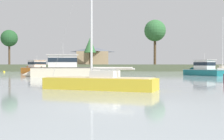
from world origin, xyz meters
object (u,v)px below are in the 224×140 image
cruiser_cream (59,71)px  cruiser_teal (201,72)px  sailboat_yellow (100,86)px  sailboat_white (222,71)px  mooring_buoy_yellow (4,72)px  cruiser_orange (36,71)px

cruiser_cream → cruiser_teal: (20.35, 3.69, -0.14)m
sailboat_yellow → sailboat_white: bearing=57.8°
cruiser_cream → cruiser_teal: cruiser_cream is taller
cruiser_teal → sailboat_yellow: bearing=-122.6°
cruiser_teal → sailboat_white: bearing=58.4°
sailboat_yellow → mooring_buoy_yellow: size_ratio=20.95×
sailboat_yellow → cruiser_cream: (-5.22, 19.94, 0.49)m
cruiser_cream → cruiser_orange: 15.86m
cruiser_orange → sailboat_yellow: bearing=-71.6°
sailboat_yellow → cruiser_orange: bearing=108.4°
cruiser_cream → cruiser_orange: size_ratio=1.21×
cruiser_cream → cruiser_teal: 20.68m
cruiser_orange → cruiser_teal: bearing=-22.2°
cruiser_orange → mooring_buoy_yellow: (-8.80, 9.75, -0.43)m
cruiser_cream → mooring_buoy_yellow: bearing=121.8°
sailboat_white → mooring_buoy_yellow: 46.82m
sailboat_yellow → cruiser_cream: 20.61m
mooring_buoy_yellow → cruiser_cream: bearing=-58.2°
sailboat_white → cruiser_teal: size_ratio=1.65×
cruiser_orange → mooring_buoy_yellow: 13.14m
mooring_buoy_yellow → cruiser_teal: bearing=-30.2°
sailboat_yellow → sailboat_white: 49.73m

